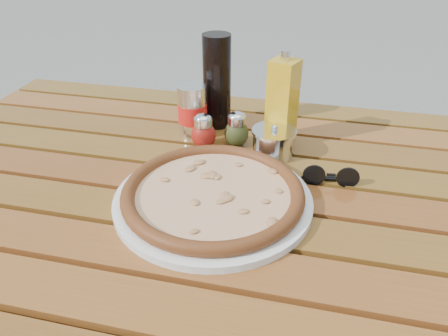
% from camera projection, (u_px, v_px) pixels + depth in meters
% --- Properties ---
extents(table, '(1.40, 0.90, 0.75)m').
position_uv_depth(table, '(222.00, 218.00, 0.88)').
color(table, '#3B1D0D').
rests_on(table, ground).
extents(plate, '(0.43, 0.43, 0.01)m').
position_uv_depth(plate, '(213.00, 200.00, 0.79)').
color(plate, white).
rests_on(plate, table).
extents(pizza, '(0.43, 0.43, 0.03)m').
position_uv_depth(pizza, '(213.00, 193.00, 0.79)').
color(pizza, '#FDDEB5').
rests_on(pizza, plate).
extents(pepper_shaker, '(0.07, 0.07, 0.08)m').
position_uv_depth(pepper_shaker, '(203.00, 132.00, 0.96)').
color(pepper_shaker, '#A31C12').
rests_on(pepper_shaker, table).
extents(oregano_shaker, '(0.06, 0.06, 0.08)m').
position_uv_depth(oregano_shaker, '(237.00, 130.00, 0.97)').
color(oregano_shaker, '#3F441B').
rests_on(oregano_shaker, table).
extents(dark_bottle, '(0.08, 0.08, 0.22)m').
position_uv_depth(dark_bottle, '(217.00, 82.00, 1.02)').
color(dark_bottle, black).
rests_on(dark_bottle, table).
extents(soda_can, '(0.08, 0.08, 0.12)m').
position_uv_depth(soda_can, '(192.00, 111.00, 1.00)').
color(soda_can, silver).
rests_on(soda_can, table).
extents(olive_oil_cruet, '(0.07, 0.07, 0.21)m').
position_uv_depth(olive_oil_cruet, '(282.00, 102.00, 0.95)').
color(olive_oil_cruet, gold).
rests_on(olive_oil_cruet, table).
extents(parmesan_tin, '(0.10, 0.10, 0.07)m').
position_uv_depth(parmesan_tin, '(274.00, 142.00, 0.93)').
color(parmesan_tin, silver).
rests_on(parmesan_tin, table).
extents(sunglasses, '(0.11, 0.03, 0.04)m').
position_uv_depth(sunglasses, '(331.00, 177.00, 0.84)').
color(sunglasses, black).
rests_on(sunglasses, table).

